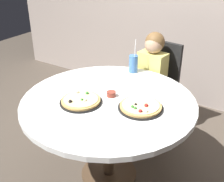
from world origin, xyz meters
The scene contains 8 objects.
ground_plane centered at (0.00, 0.00, 0.00)m, with size 8.00×8.00×0.00m, color #4C4238.
dining_table centered at (0.00, 0.00, 0.66)m, with size 1.33×1.33×0.75m.
chair_wooden centered at (0.01, 0.88, 0.53)m, with size 0.44×0.44×0.95m.
diner_child centered at (-0.01, 0.70, 0.48)m, with size 0.29×0.42×1.08m.
pizza_veggie centered at (-0.15, -0.15, 0.77)m, with size 0.32×0.32×0.05m.
pizza_cheese centered at (0.27, 0.01, 0.77)m, with size 0.33×0.33×0.05m.
soda_cup centered at (-0.09, 0.56, 0.83)m, with size 0.08×0.08×0.31m.
sauce_bowl centered at (-0.01, 0.05, 0.77)m, with size 0.07×0.07×0.04m, color brown.
Camera 1 is at (1.03, -1.56, 1.80)m, focal length 45.45 mm.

